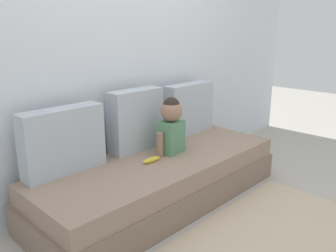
{
  "coord_description": "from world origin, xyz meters",
  "views": [
    {
      "loc": [
        -1.81,
        -1.84,
        1.38
      ],
      "look_at": [
        0.08,
        0.0,
        0.63
      ],
      "focal_mm": 36.95,
      "sensor_mm": 36.0,
      "label": 1
    }
  ],
  "objects": [
    {
      "name": "ground_plane",
      "position": [
        0.0,
        0.0,
        0.0
      ],
      "size": [
        12.0,
        12.0,
        0.0
      ],
      "primitive_type": "plane",
      "color": "#B2ADA3"
    },
    {
      "name": "back_wall",
      "position": [
        0.0,
        0.53,
        1.13
      ],
      "size": [
        5.37,
        0.1,
        2.26
      ],
      "primitive_type": "cube",
      "color": "silver",
      "rests_on": "ground"
    },
    {
      "name": "couch",
      "position": [
        0.0,
        0.0,
        0.19
      ],
      "size": [
        2.17,
        0.8,
        0.38
      ],
      "color": "#826C5B",
      "rests_on": "ground"
    },
    {
      "name": "throw_pillow_left",
      "position": [
        -0.67,
        0.3,
        0.61
      ],
      "size": [
        0.6,
        0.16,
        0.47
      ],
      "primitive_type": "cube",
      "color": "#B2BCC6",
      "rests_on": "couch"
    },
    {
      "name": "throw_pillow_center",
      "position": [
        0.0,
        0.3,
        0.63
      ],
      "size": [
        0.49,
        0.16,
        0.51
      ],
      "primitive_type": "cube",
      "color": "#B2BCC6",
      "rests_on": "couch"
    },
    {
      "name": "throw_pillow_right",
      "position": [
        0.67,
        0.3,
        0.62
      ],
      "size": [
        0.56,
        0.16,
        0.49
      ],
      "primitive_type": "cube",
      "color": "#B2BCC6",
      "rests_on": "couch"
    },
    {
      "name": "toddler",
      "position": [
        0.15,
        0.04,
        0.62
      ],
      "size": [
        0.31,
        0.18,
        0.47
      ],
      "color": "#568E66",
      "rests_on": "couch"
    },
    {
      "name": "banana",
      "position": [
        -0.12,
        -0.01,
        0.4
      ],
      "size": [
        0.17,
        0.05,
        0.04
      ],
      "primitive_type": "ellipsoid",
      "rotation": [
        0.0,
        0.0,
        -0.05
      ],
      "color": "yellow",
      "rests_on": "couch"
    },
    {
      "name": "floor_rug",
      "position": [
        0.0,
        -0.95,
        0.0
      ],
      "size": [
        1.95,
        1.0,
        0.01
      ],
      "primitive_type": "cube",
      "color": "beige",
      "rests_on": "ground"
    }
  ]
}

